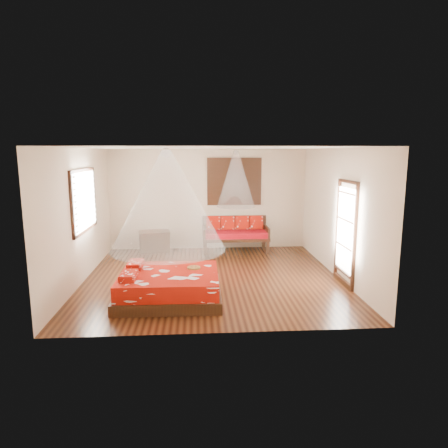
{
  "coord_description": "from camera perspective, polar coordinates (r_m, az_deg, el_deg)",
  "views": [
    {
      "loc": [
        -0.32,
        -8.42,
        2.72
      ],
      "look_at": [
        0.27,
        0.21,
        1.15
      ],
      "focal_mm": 32.0,
      "sensor_mm": 36.0,
      "label": 1
    }
  ],
  "objects": [
    {
      "name": "room",
      "position": [
        8.53,
        -1.73,
        1.37
      ],
      "size": [
        5.54,
        5.54,
        2.84
      ],
      "color": "black",
      "rests_on": "ground"
    },
    {
      "name": "bed",
      "position": [
        7.63,
        -7.9,
        -8.72
      ],
      "size": [
        1.93,
        1.75,
        0.63
      ],
      "rotation": [
        0.0,
        0.0,
        -0.01
      ],
      "color": "black",
      "rests_on": "floor"
    },
    {
      "name": "daybed",
      "position": [
        11.08,
        1.61,
        -1.17
      ],
      "size": [
        1.81,
        0.8,
        0.95
      ],
      "color": "black",
      "rests_on": "floor"
    },
    {
      "name": "storage_chest",
      "position": [
        11.2,
        -9.91,
        -2.42
      ],
      "size": [
        0.93,
        0.75,
        0.57
      ],
      "rotation": [
        0.0,
        0.0,
        0.19
      ],
      "color": "black",
      "rests_on": "floor"
    },
    {
      "name": "shutter_panel",
      "position": [
        11.22,
        1.48,
        6.08
      ],
      "size": [
        1.52,
        0.06,
        1.32
      ],
      "color": "black",
      "rests_on": "wall_back"
    },
    {
      "name": "window_left",
      "position": [
        9.0,
        -19.32,
        3.2
      ],
      "size": [
        0.1,
        1.74,
        1.34
      ],
      "color": "black",
      "rests_on": "wall_left"
    },
    {
      "name": "glazed_door",
      "position": [
        8.55,
        16.96,
        -1.3
      ],
      "size": [
        0.08,
        1.02,
        2.16
      ],
      "color": "black",
      "rests_on": "floor"
    },
    {
      "name": "wine_tray",
      "position": [
        7.76,
        -4.34,
        -5.95
      ],
      "size": [
        0.25,
        0.25,
        0.21
      ],
      "rotation": [
        0.0,
        0.0,
        0.12
      ],
      "color": "brown",
      "rests_on": "bed"
    },
    {
      "name": "mosquito_net_main",
      "position": [
        7.27,
        -8.09,
        3.3
      ],
      "size": [
        2.1,
        2.1,
        1.8
      ],
      "primitive_type": "cone",
      "color": "white",
      "rests_on": "ceiling"
    },
    {
      "name": "mosquito_net_daybed",
      "position": [
        10.75,
        1.72,
        6.43
      ],
      "size": [
        1.03,
        1.03,
        1.5
      ],
      "primitive_type": "cone",
      "color": "white",
      "rests_on": "ceiling"
    }
  ]
}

